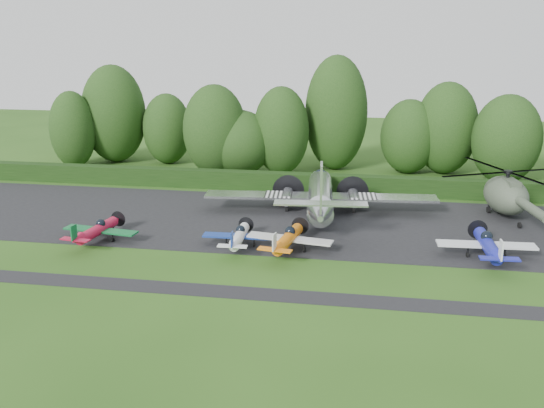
% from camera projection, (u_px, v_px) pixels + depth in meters
% --- Properties ---
extents(ground, '(160.00, 160.00, 0.00)m').
position_uv_depth(ground, '(264.00, 261.00, 46.43)').
color(ground, '#244914').
rests_on(ground, ground).
extents(apron, '(70.00, 18.00, 0.01)m').
position_uv_depth(apron, '(283.00, 222.00, 55.90)').
color(apron, black).
rests_on(apron, ground).
extents(taxiway_verge, '(70.00, 2.00, 0.00)m').
position_uv_depth(taxiway_verge, '(249.00, 294.00, 40.75)').
color(taxiway_verge, black).
rests_on(taxiway_verge, ground).
extents(hedgerow, '(90.00, 1.60, 2.00)m').
position_uv_depth(hedgerow, '(298.00, 191.00, 66.33)').
color(hedgerow, black).
rests_on(hedgerow, ground).
extents(transport_plane, '(22.23, 17.05, 7.12)m').
position_uv_depth(transport_plane, '(320.00, 196.00, 56.84)').
color(transport_plane, silver).
rests_on(transport_plane, ground).
extents(light_plane_red, '(6.51, 6.85, 2.50)m').
position_uv_depth(light_plane_red, '(98.00, 230.00, 50.33)').
color(light_plane_red, '#A70F2E').
rests_on(light_plane_red, ground).
extents(light_plane_white, '(6.17, 6.49, 2.37)m').
position_uv_depth(light_plane_white, '(239.00, 236.00, 49.03)').
color(light_plane_white, silver).
rests_on(light_plane_white, ground).
extents(light_plane_orange, '(6.97, 7.33, 2.68)m').
position_uv_depth(light_plane_orange, '(288.00, 239.00, 48.06)').
color(light_plane_orange, orange).
rests_on(light_plane_orange, ground).
extents(light_plane_blue, '(7.51, 7.90, 2.89)m').
position_uv_depth(light_plane_blue, '(488.00, 245.00, 46.43)').
color(light_plane_blue, '#181C93').
rests_on(light_plane_blue, ground).
extents(helicopter, '(13.80, 16.15, 4.44)m').
position_uv_depth(helicopter, '(506.00, 192.00, 56.77)').
color(helicopter, '#3C4837').
rests_on(helicopter, ground).
extents(tree_0, '(7.54, 7.54, 11.15)m').
position_uv_depth(tree_0, '(446.00, 128.00, 73.04)').
color(tree_0, black).
rests_on(tree_0, ground).
extents(tree_1, '(6.72, 6.72, 10.65)m').
position_uv_depth(tree_1, '(281.00, 131.00, 72.64)').
color(tree_1, black).
rests_on(tree_1, ground).
extents(tree_2, '(7.61, 7.61, 10.90)m').
position_uv_depth(tree_2, '(215.00, 130.00, 72.42)').
color(tree_2, black).
rests_on(tree_2, ground).
extents(tree_3, '(6.88, 6.88, 9.05)m').
position_uv_depth(tree_3, '(409.00, 137.00, 73.53)').
color(tree_3, black).
rests_on(tree_3, ground).
extents(tree_4, '(8.34, 8.34, 12.74)m').
position_uv_depth(tree_4, '(114.00, 114.00, 79.35)').
color(tree_4, black).
rests_on(tree_4, ground).
extents(tree_7, '(7.73, 7.73, 14.17)m').
position_uv_depth(tree_7, '(336.00, 113.00, 74.84)').
color(tree_7, black).
rests_on(tree_7, ground).
extents(tree_8, '(6.28, 6.28, 9.17)m').
position_uv_depth(tree_8, '(167.00, 129.00, 78.76)').
color(tree_8, black).
rests_on(tree_8, ground).
extents(tree_9, '(5.71, 5.71, 9.74)m').
position_uv_depth(tree_9, '(73.00, 130.00, 76.41)').
color(tree_9, black).
rests_on(tree_9, ground).
extents(tree_10, '(7.68, 7.68, 10.18)m').
position_uv_depth(tree_10, '(506.00, 139.00, 68.53)').
color(tree_10, black).
rests_on(tree_10, ground).
extents(tree_11, '(8.07, 8.07, 7.83)m').
position_uv_depth(tree_11, '(240.00, 143.00, 73.05)').
color(tree_11, black).
rests_on(tree_11, ground).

